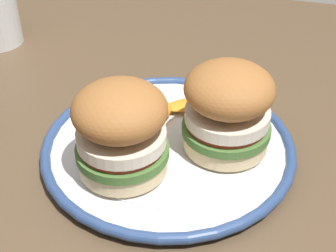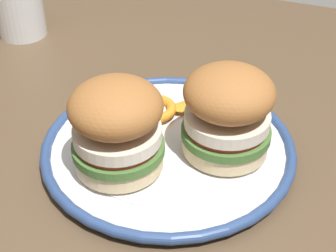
# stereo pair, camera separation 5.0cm
# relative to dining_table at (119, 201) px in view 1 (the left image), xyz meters

# --- Properties ---
(dining_table) EXTENTS (1.36, 0.98, 0.76)m
(dining_table) POSITION_rel_dining_table_xyz_m (0.00, 0.00, 0.00)
(dining_table) COLOR brown
(dining_table) RESTS_ON ground
(dinner_plate) EXTENTS (0.29, 0.29, 0.02)m
(dinner_plate) POSITION_rel_dining_table_xyz_m (-0.07, 0.00, 0.10)
(dinner_plate) COLOR white
(dinner_plate) RESTS_ON dining_table
(sandwich_half_left) EXTENTS (0.13, 0.13, 0.10)m
(sandwich_half_left) POSITION_rel_dining_table_xyz_m (-0.13, -0.01, 0.16)
(sandwich_half_left) COLOR beige
(sandwich_half_left) RESTS_ON dinner_plate
(sandwich_half_right) EXTENTS (0.13, 0.13, 0.10)m
(sandwich_half_right) POSITION_rel_dining_table_xyz_m (-0.03, 0.06, 0.16)
(sandwich_half_right) COLOR beige
(sandwich_half_right) RESTS_ON dinner_plate
(orange_peel_curled) EXTENTS (0.07, 0.07, 0.01)m
(orange_peel_curled) POSITION_rel_dining_table_xyz_m (-0.03, -0.05, 0.12)
(orange_peel_curled) COLOR orange
(orange_peel_curled) RESTS_ON dinner_plate
(orange_peel_strip_long) EXTENTS (0.07, 0.06, 0.01)m
(orange_peel_strip_long) POSITION_rel_dining_table_xyz_m (0.01, -0.03, 0.12)
(orange_peel_strip_long) COLOR orange
(orange_peel_strip_long) RESTS_ON dinner_plate
(orange_peel_strip_short) EXTENTS (0.08, 0.06, 0.01)m
(orange_peel_strip_short) POSITION_rel_dining_table_xyz_m (-0.08, -0.07, 0.12)
(orange_peel_strip_short) COLOR orange
(orange_peel_strip_short) RESTS_ON dinner_plate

